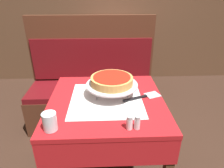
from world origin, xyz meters
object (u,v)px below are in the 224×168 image
object	(u,v)px
dining_table_front	(107,114)
salt_shaker	(129,123)
booth_bench	(93,95)
pepper_shaker	(137,123)
pizza_server	(143,97)
pizza_pan_stand	(112,85)
water_glass_near	(50,122)
deep_dish_pizza	(112,80)
condiment_caddy	(106,42)
dining_table_rear	(112,49)

from	to	relation	value
dining_table_front	salt_shaker	bearing A→B (deg)	-69.82
booth_bench	pepper_shaker	world-z (taller)	booth_bench
dining_table_front	pizza_server	bearing A→B (deg)	3.35
salt_shaker	pepper_shaker	size ratio (longest dim) A/B	1.01
pizza_pan_stand	salt_shaker	xyz separation A→B (m)	(0.08, -0.38, -0.04)
water_glass_near	salt_shaker	distance (m)	0.43
booth_bench	deep_dish_pizza	distance (m)	0.95
pizza_server	condiment_caddy	world-z (taller)	condiment_caddy
condiment_caddy	pepper_shaker	bearing A→B (deg)	-85.53
deep_dish_pizza	salt_shaker	size ratio (longest dim) A/B	3.64
deep_dish_pizza	pepper_shaker	size ratio (longest dim) A/B	3.67
dining_table_rear	dining_table_front	bearing A→B (deg)	-93.88
dining_table_rear	pizza_pan_stand	size ratio (longest dim) A/B	2.09
booth_bench	salt_shaker	world-z (taller)	booth_bench
pizza_pan_stand	pizza_server	bearing A→B (deg)	-11.46
dining_table_rear	booth_bench	distance (m)	0.89
dining_table_front	dining_table_rear	bearing A→B (deg)	86.12
dining_table_front	booth_bench	distance (m)	0.89
dining_table_rear	water_glass_near	xyz separation A→B (m)	(-0.42, -1.93, 0.16)
water_glass_near	deep_dish_pizza	bearing A→B (deg)	46.96
water_glass_near	pepper_shaker	size ratio (longest dim) A/B	1.28
dining_table_front	salt_shaker	xyz separation A→B (m)	(0.12, -0.33, 0.16)
booth_bench	condiment_caddy	size ratio (longest dim) A/B	9.07
deep_dish_pizza	condiment_caddy	world-z (taller)	same
pizza_pan_stand	water_glass_near	bearing A→B (deg)	-133.04
pizza_pan_stand	pepper_shaker	xyz separation A→B (m)	(0.12, -0.38, -0.04)
pizza_server	pepper_shaker	xyz separation A→B (m)	(-0.10, -0.34, 0.04)
pizza_pan_stand	water_glass_near	world-z (taller)	water_glass_near
dining_table_front	deep_dish_pizza	distance (m)	0.25
water_glass_near	pepper_shaker	bearing A→B (deg)	-1.44
deep_dish_pizza	pepper_shaker	distance (m)	0.41
booth_bench	deep_dish_pizza	size ratio (longest dim) A/B	4.73
pizza_pan_stand	pepper_shaker	size ratio (longest dim) A/B	4.54
deep_dish_pizza	condiment_caddy	bearing A→B (deg)	90.86
pepper_shaker	condiment_caddy	bearing A→B (deg)	94.47
deep_dish_pizza	pepper_shaker	xyz separation A→B (m)	(0.12, -0.38, -0.08)
water_glass_near	dining_table_front	bearing A→B (deg)	45.53
dining_table_front	pepper_shaker	distance (m)	0.40
pizza_pan_stand	condiment_caddy	world-z (taller)	condiment_caddy
booth_bench	condiment_caddy	bearing A→B (deg)	76.52
booth_bench	deep_dish_pizza	bearing A→B (deg)	-76.16
water_glass_near	condiment_caddy	distance (m)	1.86
dining_table_rear	condiment_caddy	xyz separation A→B (m)	(-0.09, -0.11, 0.14)
booth_bench	condiment_caddy	xyz separation A→B (m)	(0.17, 0.69, 0.45)
dining_table_front	salt_shaker	distance (m)	0.38
pepper_shaker	water_glass_near	bearing A→B (deg)	178.56
dining_table_rear	pepper_shaker	size ratio (longest dim) A/B	9.50
pizza_server	deep_dish_pizza	bearing A→B (deg)	168.54
condiment_caddy	dining_table_front	bearing A→B (deg)	-90.69
deep_dish_pizza	water_glass_near	distance (m)	0.51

